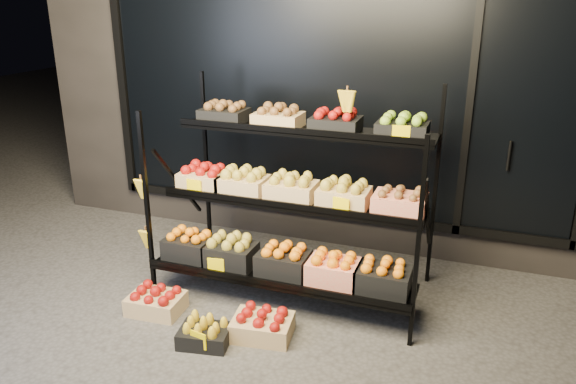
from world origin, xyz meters
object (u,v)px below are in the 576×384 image
at_px(floor_crate_midleft, 204,333).
at_px(floor_crate_midright, 262,324).
at_px(floor_crate_left, 156,301).
at_px(display_rack, 290,201).

height_order(floor_crate_midleft, floor_crate_midright, floor_crate_midright).
distance_m(floor_crate_midleft, floor_crate_midright, 0.41).
bearing_deg(floor_crate_left, floor_crate_midleft, -27.60).
bearing_deg(display_rack, floor_crate_midleft, -109.21).
bearing_deg(floor_crate_midright, floor_crate_left, 171.04).
bearing_deg(floor_crate_midleft, floor_crate_midright, 22.57).
bearing_deg(floor_crate_left, floor_crate_midright, -4.93).
xyz_separation_m(floor_crate_midleft, floor_crate_midright, (0.34, 0.22, 0.01)).
xyz_separation_m(display_rack, floor_crate_midleft, (-0.31, -0.89, -0.70)).
height_order(floor_crate_left, floor_crate_midright, floor_crate_midright).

